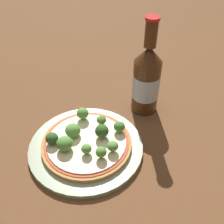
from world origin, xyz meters
The scene contains 14 objects.
ground_plane centered at (0.00, 0.00, 0.00)m, with size 3.00×3.00×0.00m, color brown.
plate centered at (-0.02, -0.03, 0.01)m, with size 0.26×0.26×0.01m.
pizza centered at (-0.01, -0.03, 0.02)m, with size 0.20×0.20×0.01m.
broccoli_floret_0 centered at (0.04, 0.01, 0.04)m, with size 0.02×0.02×0.02m.
broccoli_floret_1 centered at (0.00, 0.04, 0.04)m, with size 0.03×0.03×0.03m.
broccoli_floret_2 centered at (0.06, -0.03, 0.04)m, with size 0.03×0.03×0.03m.
broccoli_floret_3 centered at (-0.04, 0.00, 0.04)m, with size 0.03×0.03×0.03m.
broccoli_floret_4 centered at (0.02, -0.03, 0.04)m, with size 0.03×0.03×0.03m.
broccoli_floret_5 centered at (-0.02, -0.06, 0.04)m, with size 0.02×0.02×0.02m.
broccoli_floret_6 centered at (0.00, -0.08, 0.04)m, with size 0.02×0.02×0.03m.
broccoli_floret_7 centered at (-0.06, -0.03, 0.04)m, with size 0.03×0.03×0.03m.
broccoli_floret_8 centered at (0.03, -0.08, 0.04)m, with size 0.02×0.02×0.03m.
broccoli_floret_9 centered at (-0.09, -0.01, 0.04)m, with size 0.03×0.03×0.03m.
beer_bottle centered at (0.17, 0.05, 0.09)m, with size 0.07×0.07×0.25m.
Camera 1 is at (-0.11, -0.42, 0.46)m, focal length 42.00 mm.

